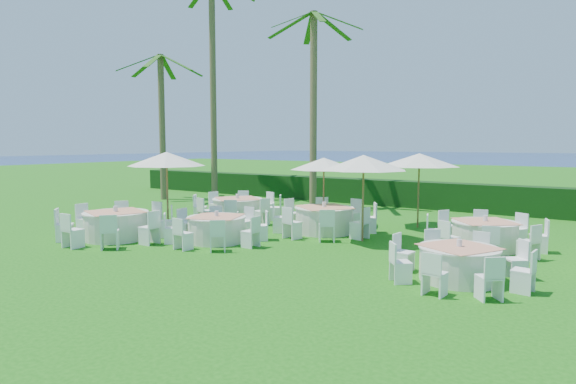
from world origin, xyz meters
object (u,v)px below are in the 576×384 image
banquet_table_f (485,234)px  banquet_table_a (116,225)px  banquet_table_c (459,263)px  umbrella_b (364,163)px  banquet_table_b (217,228)px  banquet_table_d (238,209)px  umbrella_a (167,159)px  umbrella_c (324,164)px  umbrella_d (419,160)px  banquet_table_e (324,219)px

banquet_table_f → banquet_table_a: bearing=-153.4°
banquet_table_c → umbrella_b: (-3.51, 2.65, 1.97)m
banquet_table_b → banquet_table_d: (-2.14, 3.50, 0.04)m
banquet_table_b → umbrella_a: size_ratio=1.15×
banquet_table_b → umbrella_c: size_ratio=1.26×
umbrella_d → banquet_table_f: bearing=-40.8°
banquet_table_f → umbrella_a: umbrella_a is taller
banquet_table_b → banquet_table_e: (1.91, 3.10, 0.04)m
banquet_table_a → umbrella_b: 7.77m
banquet_table_e → umbrella_c: bearing=121.0°
banquet_table_f → banquet_table_b: bearing=-153.5°
banquet_table_a → banquet_table_f: banquet_table_a is taller
banquet_table_c → umbrella_c: size_ratio=1.22×
umbrella_a → umbrella_b: bearing=20.7°
banquet_table_d → banquet_table_e: banquet_table_e is taller
umbrella_d → banquet_table_e: bearing=-130.0°
banquet_table_d → umbrella_a: (-0.24, -3.25, 1.98)m
banquet_table_e → banquet_table_b: bearing=-121.6°
banquet_table_a → banquet_table_d: banquet_table_a is taller
banquet_table_c → umbrella_c: bearing=143.0°
banquet_table_c → banquet_table_f: 3.59m
banquet_table_c → umbrella_d: bearing=116.5°
banquet_table_d → umbrella_a: umbrella_a is taller
umbrella_b → umbrella_c: (-2.38, 1.78, -0.15)m
banquet_table_a → banquet_table_b: 3.18m
banquet_table_b → banquet_table_a: bearing=-153.2°
banquet_table_e → umbrella_b: (1.67, -0.61, 1.91)m
banquet_table_e → umbrella_b: size_ratio=1.31×
banquet_table_a → banquet_table_f: (9.69, 4.86, -0.04)m
banquet_table_b → umbrella_d: (4.14, 5.76, 1.96)m
banquet_table_f → umbrella_c: size_ratio=1.28×
banquet_table_d → banquet_table_f: banquet_table_d is taller
banquet_table_c → banquet_table_a: bearing=-172.7°
banquet_table_b → banquet_table_d: banquet_table_d is taller
banquet_table_c → banquet_table_e: banquet_table_e is taller
umbrella_a → banquet_table_f: bearing=19.0°
umbrella_c → umbrella_d: umbrella_d is taller
banquet_table_b → banquet_table_f: banquet_table_f is taller
banquet_table_a → umbrella_a: (0.45, 1.67, 1.97)m
banquet_table_a → umbrella_c: (4.05, 5.70, 1.76)m
umbrella_b → umbrella_c: umbrella_b is taller
banquet_table_f → banquet_table_e: bearing=-176.3°
umbrella_d → umbrella_a: bearing=-139.8°
banquet_table_d → umbrella_c: bearing=13.0°
umbrella_b → umbrella_d: size_ratio=0.94×
umbrella_c → banquet_table_b: bearing=-105.8°
banquet_table_d → umbrella_c: 3.87m
banquet_table_d → umbrella_b: bearing=-9.9°
banquet_table_f → umbrella_b: umbrella_b is taller
banquet_table_d → banquet_table_f: bearing=-0.5°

